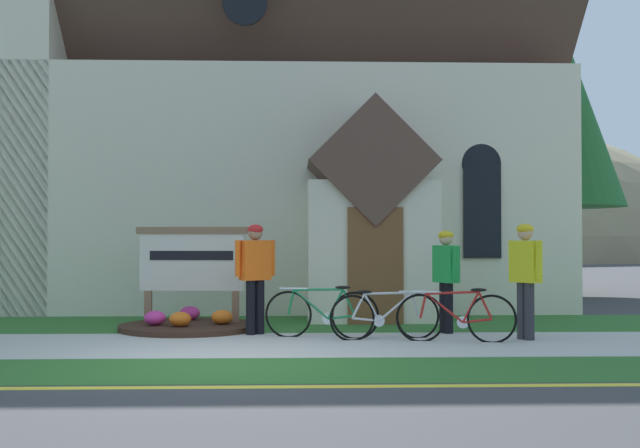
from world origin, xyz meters
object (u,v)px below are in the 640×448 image
bicycle_orange (456,317)px  cyclist_in_yellow_jersey (446,273)px  cyclist_in_blue_jersey (525,271)px  bicycle_green (385,315)px  bicycle_red (322,313)px  roadside_conifer (560,114)px  church_sign (192,262)px  cyclist_in_white_jersey (255,269)px

bicycle_orange → cyclist_in_yellow_jersey: size_ratio=1.05×
bicycle_orange → cyclist_in_blue_jersey: (1.09, 0.19, 0.66)m
bicycle_green → bicycle_red: 0.97m
bicycle_red → cyclist_in_yellow_jersey: size_ratio=1.05×
cyclist_in_blue_jersey → roadside_conifer: 11.26m
bicycle_orange → roadside_conifer: 12.08m
church_sign → cyclist_in_yellow_jersey: bearing=-13.3°
bicycle_orange → roadside_conifer: size_ratio=0.23×
bicycle_orange → bicycle_red: 2.04m
bicycle_red → roadside_conifer: 12.62m
bicycle_red → cyclist_in_white_jersey: size_ratio=1.00×
church_sign → roadside_conifer: bearing=40.7°
bicycle_green → bicycle_red: bicycle_red is taller
bicycle_green → cyclist_in_white_jersey: size_ratio=0.98×
cyclist_in_yellow_jersey → cyclist_in_white_jersey: bearing=-178.6°
roadside_conifer → cyclist_in_blue_jersey: bearing=-111.9°
bicycle_green → bicycle_orange: size_ratio=0.99×
cyclist_in_white_jersey → bicycle_red: bearing=-22.4°
bicycle_orange → cyclist_in_white_jersey: 3.24m
church_sign → cyclist_in_white_jersey: (1.15, -1.08, -0.09)m
bicycle_red → cyclist_in_blue_jersey: cyclist_in_blue_jersey is taller
bicycle_orange → bicycle_red: size_ratio=1.00×
bicycle_orange → bicycle_red: (-1.97, 0.54, 0.01)m
bicycle_green → cyclist_in_yellow_jersey: cyclist_in_yellow_jersey is taller
bicycle_green → cyclist_in_blue_jersey: bearing=-3.9°
church_sign → roadside_conifer: (9.19, 7.91, 3.90)m
bicycle_orange → roadside_conifer: roadside_conifer is taller
cyclist_in_blue_jersey → cyclist_in_white_jersey: bearing=169.3°
church_sign → bicycle_red: church_sign is taller
cyclist_in_blue_jersey → roadside_conifer: size_ratio=0.23×
cyclist_in_yellow_jersey → bicycle_red: bearing=-165.9°
roadside_conifer → cyclist_in_white_jersey: bearing=-131.8°
bicycle_orange → church_sign: bearing=153.9°
bicycle_green → cyclist_in_white_jersey: cyclist_in_white_jersey is taller
cyclist_in_yellow_jersey → roadside_conifer: (4.97, 8.91, 4.06)m
cyclist_in_white_jersey → cyclist_in_yellow_jersey: cyclist_in_white_jersey is taller
bicycle_green → cyclist_in_blue_jersey: (2.11, -0.14, 0.68)m
bicycle_green → bicycle_red: size_ratio=0.98×
cyclist_in_white_jersey → roadside_conifer: (8.05, 8.99, 3.99)m
cyclist_in_blue_jersey → church_sign: bearing=160.6°
cyclist_in_white_jersey → roadside_conifer: roadside_conifer is taller
cyclist_in_white_jersey → roadside_conifer: size_ratio=0.23×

